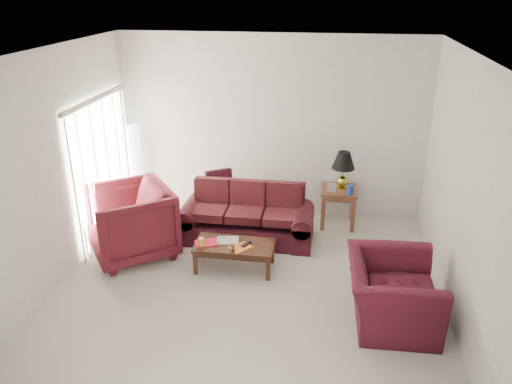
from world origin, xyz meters
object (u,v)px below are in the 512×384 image
end_table (338,207)px  armchair_right (392,293)px  floor_lamp (136,168)px  coffee_table (235,256)px  sofa (246,214)px  armchair_left (130,222)px

end_table → armchair_right: bearing=-75.8°
floor_lamp → coffee_table: 2.67m
floor_lamp → coffee_table: size_ratio=1.42×
end_table → coffee_table: end_table is taller
sofa → armchair_left: 1.73m
coffee_table → floor_lamp: bearing=141.2°
floor_lamp → armchair_right: bearing=-31.6°
armchair_left → armchair_right: armchair_left is taller
sofa → armchair_right: size_ratio=1.74×
floor_lamp → armchair_left: size_ratio=1.35×
sofa → end_table: bearing=27.4°
sofa → end_table: 1.58m
sofa → armchair_right: 2.67m
end_table → armchair_left: bearing=-153.9°
end_table → floor_lamp: bearing=179.4°
end_table → floor_lamp: 3.47m
armchair_left → coffee_table: 1.60m
sofa → armchair_right: (2.03, -1.74, -0.04)m
sofa → armchair_left: (-1.57, -0.73, 0.10)m
floor_lamp → armchair_right: size_ratio=1.32×
armchair_right → coffee_table: armchair_right is taller
end_table → armchair_right: size_ratio=0.54×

